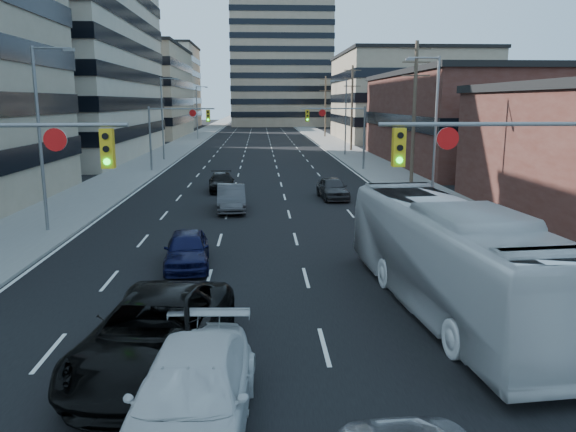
{
  "coord_description": "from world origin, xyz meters",
  "views": [
    {
      "loc": [
        0.13,
        -7.9,
        6.43
      ],
      "look_at": [
        1.17,
        12.79,
        2.2
      ],
      "focal_mm": 35.0,
      "sensor_mm": 36.0,
      "label": 1
    }
  ],
  "objects_px": {
    "transit_bus": "(451,257)",
    "white_van": "(192,397)",
    "sedan_blue": "(187,249)",
    "black_pickup": "(156,333)"
  },
  "relations": [
    {
      "from": "black_pickup",
      "to": "sedan_blue",
      "type": "bearing_deg",
      "value": 98.63
    },
    {
      "from": "sedan_blue",
      "to": "white_van",
      "type": "bearing_deg",
      "value": -87.38
    },
    {
      "from": "sedan_blue",
      "to": "transit_bus",
      "type": "bearing_deg",
      "value": -35.44
    },
    {
      "from": "black_pickup",
      "to": "transit_bus",
      "type": "distance_m",
      "value": 9.17
    },
    {
      "from": "transit_bus",
      "to": "sedan_blue",
      "type": "bearing_deg",
      "value": 144.17
    },
    {
      "from": "white_van",
      "to": "transit_bus",
      "type": "relative_size",
      "value": 0.46
    },
    {
      "from": "transit_bus",
      "to": "black_pickup",
      "type": "bearing_deg",
      "value": -162.8
    },
    {
      "from": "transit_bus",
      "to": "white_van",
      "type": "bearing_deg",
      "value": -143.84
    },
    {
      "from": "transit_bus",
      "to": "sedan_blue",
      "type": "height_order",
      "value": "transit_bus"
    },
    {
      "from": "white_van",
      "to": "black_pickup",
      "type": "bearing_deg",
      "value": 115.26
    }
  ]
}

